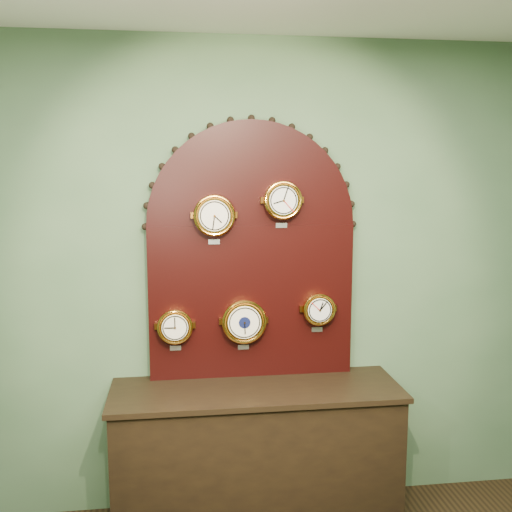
{
  "coord_description": "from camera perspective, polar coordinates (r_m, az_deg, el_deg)",
  "views": [
    {
      "loc": [
        -0.42,
        -0.91,
        2.06
      ],
      "look_at": [
        0.0,
        2.25,
        1.58
      ],
      "focal_mm": 41.28,
      "sensor_mm": 36.0,
      "label": 1
    }
  ],
  "objects": [
    {
      "name": "display_board",
      "position": [
        3.42,
        -0.44,
        1.26
      ],
      "size": [
        1.26,
        0.06,
        1.53
      ],
      "color": "black",
      "rests_on": "shop_counter"
    },
    {
      "name": "arabic_clock",
      "position": [
        3.35,
        2.59,
        5.42
      ],
      "size": [
        0.22,
        0.08,
        0.27
      ],
      "color": "orange",
      "rests_on": "display_board"
    },
    {
      "name": "shop_counter",
      "position": [
        3.58,
        0.04,
        -19.08
      ],
      "size": [
        1.6,
        0.5,
        0.8
      ],
      "primitive_type": "cube",
      "color": "black",
      "rests_on": "ground_plane"
    },
    {
      "name": "barometer",
      "position": [
        3.43,
        -1.17,
        -6.34
      ],
      "size": [
        0.26,
        0.08,
        0.31
      ],
      "color": "orange",
      "rests_on": "display_board"
    },
    {
      "name": "roman_clock",
      "position": [
        3.31,
        -4.08,
        3.94
      ],
      "size": [
        0.23,
        0.08,
        0.28
      ],
      "color": "orange",
      "rests_on": "display_board"
    },
    {
      "name": "hygrometer",
      "position": [
        3.42,
        -7.86,
        -6.77
      ],
      "size": [
        0.2,
        0.08,
        0.25
      ],
      "color": "orange",
      "rests_on": "display_board"
    },
    {
      "name": "wall_back",
      "position": [
        3.5,
        -0.54,
        -2.31
      ],
      "size": [
        4.0,
        0.0,
        4.0
      ],
      "primitive_type": "plane",
      "rotation": [
        1.57,
        0.0,
        0.0
      ],
      "color": "#4C6B49",
      "rests_on": "ground"
    },
    {
      "name": "tide_clock",
      "position": [
        3.49,
        6.09,
        -5.13
      ],
      "size": [
        0.19,
        0.08,
        0.24
      ],
      "color": "orange",
      "rests_on": "display_board"
    }
  ]
}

